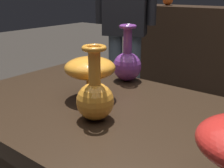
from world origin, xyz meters
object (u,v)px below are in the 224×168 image
vase_tall_behind (127,63)px  vase_right_accent (90,69)px  visitor_near_left (125,14)px  vase_centerpiece (95,96)px

vase_tall_behind → vase_right_accent: 0.24m
vase_right_accent → visitor_near_left: (-0.67, 1.12, 0.07)m
vase_centerpiece → vase_right_accent: bearing=137.0°
vase_tall_behind → vase_centerpiece: bearing=-68.3°
vase_tall_behind → visitor_near_left: 1.11m
vase_right_accent → visitor_near_left: visitor_near_left is taller
vase_tall_behind → vase_right_accent: vase_tall_behind is taller
vase_centerpiece → vase_tall_behind: bearing=111.7°
vase_centerpiece → visitor_near_left: 1.47m
vase_centerpiece → vase_tall_behind: vase_tall_behind is taller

